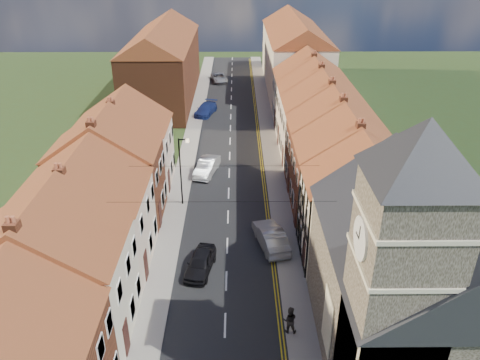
# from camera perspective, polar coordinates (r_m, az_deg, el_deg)

# --- Properties ---
(road) EXTENTS (7.00, 90.00, 0.02)m
(road) POSITION_cam_1_polar(r_m,az_deg,el_deg) (48.90, -1.27, 2.95)
(road) COLOR black
(road) RESTS_ON ground
(pavement_left) EXTENTS (1.80, 90.00, 0.12)m
(pavement_left) POSITION_cam_1_polar(r_m,az_deg,el_deg) (49.14, -6.41, 2.97)
(pavement_left) COLOR #9D998F
(pavement_left) RESTS_ON ground
(pavement_right) EXTENTS (1.80, 90.00, 0.12)m
(pavement_right) POSITION_cam_1_polar(r_m,az_deg,el_deg) (49.01, 3.89, 3.02)
(pavement_right) COLOR #9D998F
(pavement_right) RESTS_ON ground
(church) EXTENTS (11.25, 14.25, 15.20)m
(church) POSITION_cam_1_polar(r_m,az_deg,el_deg) (24.50, 20.68, -10.72)
(church) COLOR #332E23
(church) RESTS_ON ground
(cottage_r_tudor) EXTENTS (8.30, 5.20, 9.00)m
(cottage_r_tudor) POSITION_cam_1_polar(r_m,az_deg,el_deg) (32.60, 14.82, -2.60)
(cottage_r_tudor) COLOR beige
(cottage_r_tudor) RESTS_ON ground
(cottage_r_white_near) EXTENTS (8.30, 6.00, 9.00)m
(cottage_r_white_near) POSITION_cam_1_polar(r_m,az_deg,el_deg) (37.23, 12.92, 1.57)
(cottage_r_white_near) COLOR brown
(cottage_r_white_near) RESTS_ON ground
(cottage_r_cream_mid) EXTENTS (8.30, 5.20, 9.00)m
(cottage_r_cream_mid) POSITION_cam_1_polar(r_m,az_deg,el_deg) (42.03, 11.39, 4.80)
(cottage_r_cream_mid) COLOR brown
(cottage_r_cream_mid) RESTS_ON ground
(cottage_r_pink) EXTENTS (8.30, 6.00, 9.00)m
(cottage_r_pink) POSITION_cam_1_polar(r_m,az_deg,el_deg) (46.97, 10.17, 7.35)
(cottage_r_pink) COLOR beige
(cottage_r_pink) RESTS_ON ground
(cottage_r_white_far) EXTENTS (8.30, 5.20, 9.00)m
(cottage_r_white_far) POSITION_cam_1_polar(r_m,az_deg,el_deg) (51.99, 9.18, 9.41)
(cottage_r_white_far) COLOR beige
(cottage_r_white_far) RESTS_ON ground
(cottage_r_cream_far) EXTENTS (8.30, 6.00, 9.00)m
(cottage_r_cream_far) POSITION_cam_1_polar(r_m,az_deg,el_deg) (57.09, 8.35, 11.10)
(cottage_r_cream_far) COLOR beige
(cottage_r_cream_far) RESTS_ON ground
(cottage_l_brick_near) EXTENTS (8.30, 5.70, 8.80)m
(cottage_l_brick_near) POSITION_cam_1_polar(r_m,az_deg,el_deg) (23.59, -26.97, -18.83)
(cottage_l_brick_near) COLOR brown
(cottage_l_brick_near) RESTS_ON ground
(cottage_l_cream) EXTENTS (8.30, 6.30, 9.10)m
(cottage_l_cream) POSITION_cam_1_polar(r_m,az_deg,el_deg) (27.40, -22.17, -10.10)
(cottage_l_cream) COLOR beige
(cottage_l_cream) RESTS_ON ground
(cottage_l_white) EXTENTS (8.30, 6.90, 8.80)m
(cottage_l_white) POSITION_cam_1_polar(r_m,az_deg,el_deg) (32.45, -18.41, -3.51)
(cottage_l_white) COLOR beige
(cottage_l_white) RESTS_ON ground
(cottage_l_brick_mid) EXTENTS (8.30, 5.70, 9.10)m
(cottage_l_brick_mid) POSITION_cam_1_polar(r_m,az_deg,el_deg) (37.51, -15.91, 1.48)
(cottage_l_brick_mid) COLOR brown
(cottage_l_brick_mid) RESTS_ON ground
(cottage_l_pink) EXTENTS (8.30, 6.30, 8.80)m
(cottage_l_pink) POSITION_cam_1_polar(r_m,az_deg,el_deg) (42.70, -14.05, 4.72)
(cottage_l_pink) COLOR beige
(cottage_l_pink) RESTS_ON ground
(block_right_far) EXTENTS (8.30, 24.20, 10.50)m
(block_right_far) POSITION_cam_1_polar(r_m,az_deg,el_deg) (71.60, 6.66, 15.21)
(block_right_far) COLOR beige
(block_right_far) RESTS_ON ground
(block_left_far) EXTENTS (8.30, 24.20, 10.50)m
(block_left_far) POSITION_cam_1_polar(r_m,az_deg,el_deg) (66.95, -9.35, 14.18)
(block_left_far) COLOR brown
(block_left_far) RESTS_ON ground
(lamppost) EXTENTS (0.88, 0.15, 6.00)m
(lamppost) POSITION_cam_1_polar(r_m,az_deg,el_deg) (38.61, -7.16, 1.51)
(lamppost) COLOR black
(lamppost) RESTS_ON pavement_left
(car_near) EXTENTS (2.30, 4.17, 1.34)m
(car_near) POSITION_cam_1_polar(r_m,az_deg,el_deg) (32.36, -4.85, -9.99)
(car_near) COLOR black
(car_near) RESTS_ON ground
(car_mid) EXTENTS (2.58, 4.69, 1.47)m
(car_mid) POSITION_cam_1_polar(r_m,az_deg,el_deg) (45.01, -4.06, 1.64)
(car_mid) COLOR silver
(car_mid) RESTS_ON ground
(car_far) EXTENTS (3.15, 5.12, 1.39)m
(car_far) POSITION_cam_1_polar(r_m,az_deg,el_deg) (60.81, -4.19, 8.60)
(car_far) COLOR navy
(car_far) RESTS_ON ground
(car_distant) EXTENTS (3.00, 4.98, 1.29)m
(car_distant) POSITION_cam_1_polar(r_m,az_deg,el_deg) (75.44, -2.58, 12.36)
(car_distant) COLOR #9D9EA4
(car_distant) RESTS_ON ground
(pedestrian_right) EXTENTS (0.92, 0.75, 1.75)m
(pedestrian_right) POSITION_cam_1_polar(r_m,az_deg,el_deg) (27.87, 6.07, -16.59)
(pedestrian_right) COLOR black
(pedestrian_right) RESTS_ON pavement_right
(car_mid_b) EXTENTS (2.74, 4.99, 1.56)m
(car_mid_b) POSITION_cam_1_polar(r_m,az_deg,el_deg) (34.62, 3.76, -6.92)
(car_mid_b) COLOR #989B9F
(car_mid_b) RESTS_ON ground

